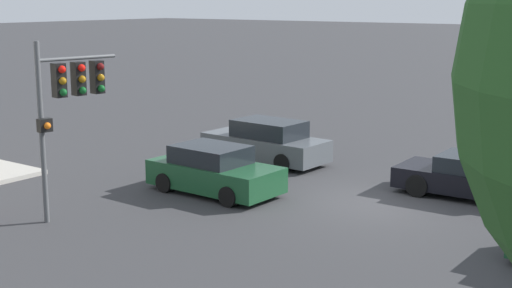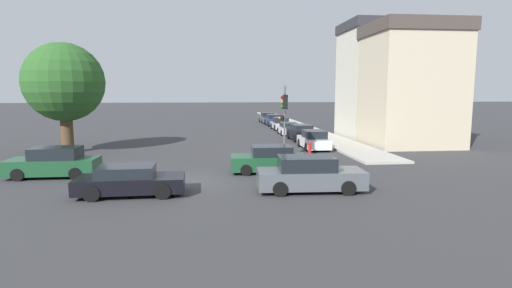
{
  "view_description": "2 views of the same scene",
  "coord_description": "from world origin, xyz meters",
  "views": [
    {
      "loc": [
        -9.17,
        18.27,
        5.85
      ],
      "look_at": [
        2.19,
        2.78,
        1.94
      ],
      "focal_mm": 50.0,
      "sensor_mm": 36.0,
      "label": 1
    },
    {
      "loc": [
        1.34,
        -19.52,
        4.4
      ],
      "look_at": [
        3.71,
        2.36,
        1.52
      ],
      "focal_mm": 28.0,
      "sensor_mm": 36.0,
      "label": 2
    }
  ],
  "objects": [
    {
      "name": "rowhouse_backdrop",
      "position": [
        17.19,
        14.69,
        5.24
      ],
      "size": [
        7.0,
        12.64,
        10.95
      ],
      "color": "beige",
      "rests_on": "ground_plane"
    },
    {
      "name": "fire_hydrant",
      "position": [
        8.1,
        7.68,
        0.49
      ],
      "size": [
        0.22,
        0.22,
        0.92
      ],
      "color": "red",
      "rests_on": "ground_plane"
    },
    {
      "name": "parked_car_1",
      "position": [
        9.32,
        15.96,
        0.7
      ],
      "size": [
        2.03,
        4.41,
        1.46
      ],
      "rotation": [
        0.0,
        0.0,
        1.6
      ],
      "color": "black",
      "rests_on": "ground_plane"
    },
    {
      "name": "parked_car_2",
      "position": [
        9.1,
        21.03,
        0.61
      ],
      "size": [
        1.97,
        4.1,
        1.27
      ],
      "rotation": [
        0.0,
        0.0,
        1.55
      ],
      "color": "silver",
      "rests_on": "ground_plane"
    },
    {
      "name": "crossing_car_0",
      "position": [
        4.4,
        1.94,
        0.69
      ],
      "size": [
        4.21,
        2.08,
        1.47
      ],
      "rotation": [
        0.0,
        0.0,
        3.11
      ],
      "color": "#194728",
      "rests_on": "ground_plane"
    },
    {
      "name": "parked_car_5",
      "position": [
        9.17,
        37.55,
        0.68
      ],
      "size": [
        2.1,
        4.25,
        1.46
      ],
      "rotation": [
        0.0,
        0.0,
        1.59
      ],
      "color": "#4C5156",
      "rests_on": "ground_plane"
    },
    {
      "name": "parked_car_0",
      "position": [
        9.1,
        10.51,
        0.68
      ],
      "size": [
        1.9,
        4.29,
        1.45
      ],
      "rotation": [
        0.0,
        0.0,
        1.56
      ],
      "color": "silver",
      "rests_on": "ground_plane"
    },
    {
      "name": "crossing_car_2",
      "position": [
        -6.91,
        1.9,
        0.73
      ],
      "size": [
        4.45,
        1.97,
        1.56
      ],
      "rotation": [
        0.0,
        0.0,
        3.14
      ],
      "color": "#194728",
      "rests_on": "ground_plane"
    },
    {
      "name": "crossing_car_3",
      "position": [
        5.58,
        -2.47,
        0.73
      ],
      "size": [
        4.79,
        2.12,
        1.56
      ],
      "rotation": [
        0.0,
        0.0,
        -0.05
      ],
      "color": "#4C5156",
      "rests_on": "ground_plane"
    },
    {
      "name": "street_tree",
      "position": [
        -9.15,
        10.45,
        5.04
      ],
      "size": [
        5.57,
        5.57,
        7.87
      ],
      "color": "#4C3823",
      "rests_on": "ground_plane"
    },
    {
      "name": "traffic_signal",
      "position": [
        5.96,
        6.04,
        3.43
      ],
      "size": [
        0.64,
        2.52,
        4.81
      ],
      "rotation": [
        0.0,
        0.0,
        2.99
      ],
      "color": "#515456",
      "rests_on": "ground_plane"
    },
    {
      "name": "crossing_car_1",
      "position": [
        -2.23,
        -2.31,
        0.62
      ],
      "size": [
        4.56,
        2.15,
        1.28
      ],
      "rotation": [
        0.0,
        0.0,
        0.03
      ],
      "color": "black",
      "rests_on": "ground_plane"
    },
    {
      "name": "sidewalk_strip",
      "position": [
        12.08,
        33.45,
        0.07
      ],
      "size": [
        3.12,
        60.0,
        0.15
      ],
      "color": "#ADA89E",
      "rests_on": "ground_plane"
    },
    {
      "name": "ground_plane",
      "position": [
        0.0,
        0.0,
        0.0
      ],
      "size": [
        300.0,
        300.0,
        0.0
      ],
      "primitive_type": "plane",
      "color": "#333335"
    },
    {
      "name": "parked_car_3",
      "position": [
        9.19,
        26.4,
        0.69
      ],
      "size": [
        1.93,
        3.93,
        1.47
      ],
      "rotation": [
        0.0,
        0.0,
        1.59
      ],
      "color": "#B7B7BC",
      "rests_on": "ground_plane"
    },
    {
      "name": "parked_car_4",
      "position": [
        9.28,
        32.35,
        0.7
      ],
      "size": [
        2.01,
        4.49,
        1.47
      ],
      "rotation": [
        0.0,
        0.0,
        1.59
      ],
      "color": "navy",
      "rests_on": "ground_plane"
    }
  ]
}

